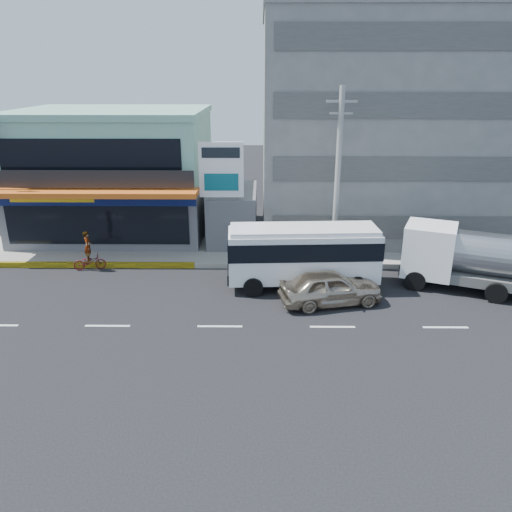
% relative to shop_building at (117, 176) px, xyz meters
% --- Properties ---
extents(ground, '(120.00, 120.00, 0.00)m').
position_rel_shop_building_xyz_m(ground, '(8.00, -13.95, -4.00)').
color(ground, black).
rests_on(ground, ground).
extents(sidewalk, '(70.00, 5.00, 0.30)m').
position_rel_shop_building_xyz_m(sidewalk, '(13.00, -4.45, -3.85)').
color(sidewalk, gray).
rests_on(sidewalk, ground).
extents(shop_building, '(12.40, 11.70, 8.00)m').
position_rel_shop_building_xyz_m(shop_building, '(0.00, 0.00, 0.00)').
color(shop_building, '#4F4F54').
rests_on(shop_building, ground).
extents(concrete_building, '(16.00, 12.00, 14.00)m').
position_rel_shop_building_xyz_m(concrete_building, '(18.00, 1.05, 3.00)').
color(concrete_building, gray).
rests_on(concrete_building, ground).
extents(gap_structure, '(3.00, 6.00, 3.50)m').
position_rel_shop_building_xyz_m(gap_structure, '(8.00, -1.95, -2.25)').
color(gap_structure, '#4F4F54').
rests_on(gap_structure, ground).
extents(satellite_dish, '(1.50, 1.50, 0.15)m').
position_rel_shop_building_xyz_m(satellite_dish, '(8.00, -2.95, -0.42)').
color(satellite_dish, slate).
rests_on(satellite_dish, gap_structure).
extents(billboard, '(2.60, 0.18, 6.90)m').
position_rel_shop_building_xyz_m(billboard, '(7.50, -4.75, 0.93)').
color(billboard, gray).
rests_on(billboard, ground).
extents(utility_pole_near, '(1.60, 0.30, 10.00)m').
position_rel_shop_building_xyz_m(utility_pole_near, '(14.00, -6.55, 1.15)').
color(utility_pole_near, '#999993').
rests_on(utility_pole_near, ground).
extents(minibus, '(7.84, 3.03, 3.23)m').
position_rel_shop_building_xyz_m(minibus, '(12.00, -9.39, -2.07)').
color(minibus, white).
rests_on(minibus, ground).
extents(sedan, '(5.27, 3.01, 1.69)m').
position_rel_shop_building_xyz_m(sedan, '(13.20, -11.52, -3.15)').
color(sedan, tan).
rests_on(sedan, ground).
extents(tanker_truck, '(8.49, 5.36, 3.24)m').
position_rel_shop_building_xyz_m(tanker_truck, '(20.95, -9.92, -2.26)').
color(tanker_truck, white).
rests_on(tanker_truck, ground).
extents(motorcycle_rider, '(1.86, 1.00, 2.27)m').
position_rel_shop_building_xyz_m(motorcycle_rider, '(0.05, -7.15, -3.25)').
color(motorcycle_rider, '#500B10').
rests_on(motorcycle_rider, ground).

